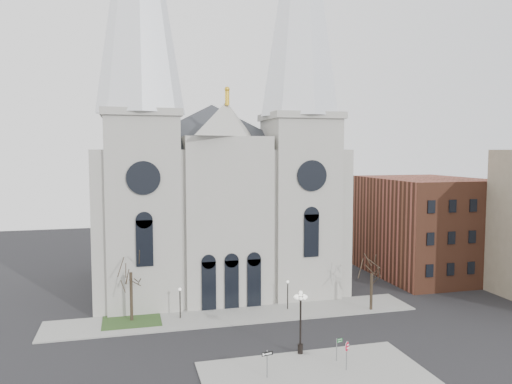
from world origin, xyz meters
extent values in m
plane|color=black|center=(0.00, 0.00, 0.00)|extent=(160.00, 160.00, 0.00)
cube|color=gray|center=(3.00, -5.00, 0.07)|extent=(18.00, 10.00, 0.14)
cube|color=gray|center=(0.00, 11.00, 0.07)|extent=(40.00, 6.00, 0.14)
cube|color=#2A471E|center=(-11.00, 12.00, 0.09)|extent=(6.00, 5.00, 0.18)
cube|color=#A19F96|center=(0.00, 26.00, 9.00)|extent=(30.00, 24.00, 18.00)
pyramid|color=#2D3035|center=(0.00, 26.00, 24.00)|extent=(33.00, 26.40, 6.00)
cube|color=#A19F96|center=(-9.50, 17.50, 11.00)|extent=(8.00, 8.00, 22.00)
cylinder|color=black|center=(-9.50, 13.45, 15.00)|extent=(3.60, 0.30, 3.60)
cube|color=#A19F96|center=(9.50, 17.50, 11.00)|extent=(8.00, 8.00, 22.00)
cylinder|color=black|center=(9.50, 13.45, 15.00)|extent=(3.60, 0.30, 3.60)
cube|color=#A19F96|center=(0.00, 16.00, 9.75)|extent=(10.00, 5.00, 19.50)
pyramid|color=#A19F96|center=(0.00, 16.00, 21.50)|extent=(11.00, 5.00, 4.00)
cube|color=brown|center=(30.00, 22.00, 7.00)|extent=(14.00, 18.00, 14.00)
cylinder|color=black|center=(-11.00, 12.00, 2.62)|extent=(0.32, 0.32, 5.25)
cylinder|color=black|center=(15.00, 9.00, 2.10)|extent=(0.32, 0.32, 4.20)
cylinder|color=black|center=(-6.00, 11.50, 1.64)|extent=(0.12, 0.12, 3.00)
sphere|color=white|center=(-6.00, 11.50, 3.24)|extent=(0.32, 0.32, 0.32)
cylinder|color=black|center=(6.00, 11.50, 1.64)|extent=(0.12, 0.12, 3.00)
sphere|color=white|center=(6.00, 11.50, 3.24)|extent=(0.32, 0.32, 0.32)
cylinder|color=slate|center=(5.71, -4.57, 1.30)|extent=(0.09, 0.09, 2.31)
cylinder|color=#AC0B25|center=(5.71, -4.57, 2.10)|extent=(0.76, 0.34, 0.80)
cylinder|color=white|center=(5.71, -4.57, 2.10)|extent=(0.81, 0.34, 0.86)
cube|color=white|center=(5.71, -4.57, 2.23)|extent=(0.42, 0.18, 0.10)
cube|color=white|center=(5.71, -4.57, 1.97)|extent=(0.47, 0.21, 0.10)
cylinder|color=black|center=(3.22, -0.50, 2.62)|extent=(0.17, 0.17, 4.95)
cylinder|color=black|center=(3.22, -0.50, 0.57)|extent=(0.47, 0.47, 0.86)
sphere|color=white|center=(3.22, -0.50, 5.58)|extent=(0.34, 0.34, 0.34)
cylinder|color=slate|center=(-0.88, -4.25, 1.24)|extent=(0.09, 0.09, 2.19)
cube|color=black|center=(-0.88, -4.25, 2.07)|extent=(0.95, 0.21, 0.31)
cylinder|color=slate|center=(5.63, -2.79, 1.12)|extent=(0.08, 0.08, 1.97)
cube|color=#0E6321|center=(5.94, -2.71, 1.97)|extent=(0.54, 0.18, 0.13)
cube|color=#0E6321|center=(5.94, -2.71, 1.79)|extent=(0.54, 0.18, 0.13)
camera|label=1|loc=(-11.24, -40.54, 17.89)|focal=35.00mm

